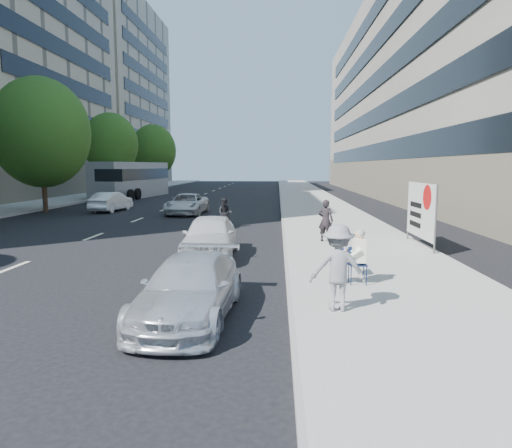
# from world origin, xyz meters

# --- Properties ---
(ground) EXTENTS (160.00, 160.00, 0.00)m
(ground) POSITION_xyz_m (0.00, 0.00, 0.00)
(ground) COLOR black
(ground) RESTS_ON ground
(near_sidewalk) EXTENTS (5.00, 120.00, 0.15)m
(near_sidewalk) POSITION_xyz_m (4.00, 20.00, 0.07)
(near_sidewalk) COLOR gray
(near_sidewalk) RESTS_ON ground
(far_sidewalk) EXTENTS (4.50, 120.00, 0.15)m
(far_sidewalk) POSITION_xyz_m (-16.75, 20.00, 0.07)
(far_sidewalk) COLOR gray
(far_sidewalk) RESTS_ON ground
(far_bldg_north) EXTENTS (22.00, 28.00, 28.00)m
(far_bldg_north) POSITION_xyz_m (-30.00, 62.00, 14.00)
(far_bldg_north) COLOR tan
(far_bldg_north) RESTS_ON ground
(near_building) EXTENTS (14.00, 70.00, 20.00)m
(near_building) POSITION_xyz_m (17.00, 32.00, 10.00)
(near_building) COLOR gray
(near_building) RESTS_ON ground
(tree_far_c) EXTENTS (6.00, 6.00, 8.47)m
(tree_far_c) POSITION_xyz_m (-13.70, 18.00, 5.02)
(tree_far_c) COLOR #382616
(tree_far_c) RESTS_ON ground
(tree_far_d) EXTENTS (4.80, 4.80, 7.65)m
(tree_far_d) POSITION_xyz_m (-13.70, 30.00, 4.89)
(tree_far_d) COLOR #382616
(tree_far_d) RESTS_ON ground
(tree_far_e) EXTENTS (5.40, 5.40, 7.89)m
(tree_far_e) POSITION_xyz_m (-13.70, 44.00, 4.78)
(tree_far_e) COLOR #382616
(tree_far_e) RESTS_ON ground
(seated_protester) EXTENTS (0.83, 1.12, 1.31)m
(seated_protester) POSITION_xyz_m (2.98, 0.26, 0.87)
(seated_protester) COLOR #12224E
(seated_protester) RESTS_ON near_sidewalk
(jogger) EXTENTS (1.09, 0.63, 1.68)m
(jogger) POSITION_xyz_m (2.35, -1.81, 0.99)
(jogger) COLOR gray
(jogger) RESTS_ON near_sidewalk
(pedestrian_woman) EXTENTS (0.67, 0.57, 1.56)m
(pedestrian_woman) POSITION_xyz_m (2.97, 6.37, 0.93)
(pedestrian_woman) COLOR black
(pedestrian_woman) RESTS_ON near_sidewalk
(protest_banner) EXTENTS (0.08, 3.06, 2.20)m
(protest_banner) POSITION_xyz_m (6.18, 5.62, 1.40)
(protest_banner) COLOR #4C4C4C
(protest_banner) RESTS_ON near_sidewalk
(parked_sedan) EXTENTS (1.86, 4.14, 1.18)m
(parked_sedan) POSITION_xyz_m (-0.50, -2.00, 0.59)
(parked_sedan) COLOR silver
(parked_sedan) RESTS_ON ground
(white_sedan_near) EXTENTS (1.77, 4.08, 1.37)m
(white_sedan_near) POSITION_xyz_m (-1.00, 4.00, 0.68)
(white_sedan_near) COLOR silver
(white_sedan_near) RESTS_ON ground
(white_sedan_mid) EXTENTS (1.76, 3.94, 1.26)m
(white_sedan_mid) POSITION_xyz_m (-9.67, 18.72, 0.63)
(white_sedan_mid) COLOR white
(white_sedan_mid) RESTS_ON ground
(white_sedan_far) EXTENTS (2.21, 4.58, 1.26)m
(white_sedan_far) POSITION_xyz_m (-4.37, 17.20, 0.63)
(white_sedan_far) COLOR silver
(white_sedan_far) RESTS_ON ground
(motorcycle) EXTENTS (0.73, 2.05, 1.42)m
(motorcycle) POSITION_xyz_m (-1.32, 11.05, 0.64)
(motorcycle) COLOR black
(motorcycle) RESTS_ON ground
(bus) EXTENTS (4.01, 12.30, 3.30)m
(bus) POSITION_xyz_m (-12.42, 31.79, 1.64)
(bus) COLOR gray
(bus) RESTS_ON ground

